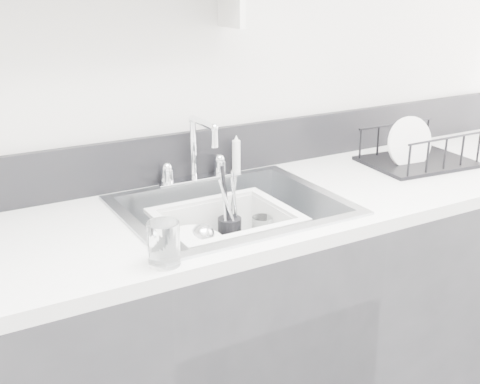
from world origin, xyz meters
TOP-DOWN VIEW (x-y plane):
  - counter_run at (0.00, 1.19)m, footprint 3.20×0.62m
  - backsplash at (0.00, 1.49)m, footprint 3.20×0.02m
  - sink at (0.00, 1.19)m, footprint 0.64×0.52m
  - faucet at (0.00, 1.44)m, footprint 0.26×0.18m
  - side_sprayer at (0.16, 1.44)m, footprint 0.03×0.03m
  - wash_tub at (-0.02, 1.18)m, footprint 0.44×0.39m
  - plate_stack at (-0.11, 1.17)m, footprint 0.24×0.23m
  - utensil_cup at (0.02, 1.24)m, footprint 0.07×0.07m
  - ladle at (-0.04, 1.16)m, footprint 0.26×0.30m
  - tumbler_in_tub at (0.11, 1.20)m, footprint 0.08×0.08m
  - tumbler_counter at (-0.32, 0.94)m, footprint 0.08×0.08m
  - dish_rack at (0.79, 1.23)m, footprint 0.40×0.31m
  - bowl_small at (0.07, 1.13)m, footprint 0.11×0.11m

SIDE VIEW (x-z plane):
  - counter_run at x=0.00m, z-range 0.00..0.92m
  - bowl_small at x=0.07m, z-range 0.77..0.80m
  - plate_stack at x=-0.11m, z-range 0.75..0.84m
  - ladle at x=-0.04m, z-range 0.77..0.85m
  - tumbler_in_tub at x=0.11m, z-range 0.77..0.86m
  - utensil_cup at x=0.02m, z-range 0.70..0.95m
  - wash_tub at x=-0.02m, z-range 0.75..0.90m
  - sink at x=0.00m, z-range 0.73..0.93m
  - tumbler_counter at x=-0.32m, z-range 0.92..1.03m
  - faucet at x=0.00m, z-range 0.87..1.09m
  - dish_rack at x=0.79m, z-range 0.92..1.05m
  - side_sprayer at x=0.16m, z-range 0.92..1.06m
  - backsplash at x=0.00m, z-range 0.92..1.08m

